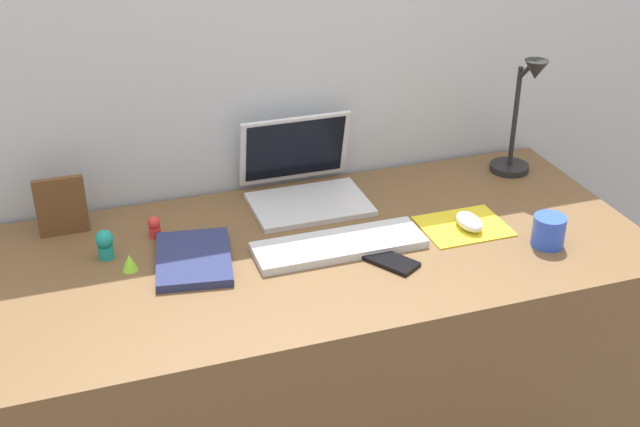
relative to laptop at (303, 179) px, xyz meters
name	(u,v)px	position (x,y,z in m)	size (l,w,h in m)	color
back_wall	(265,173)	(-0.07, 0.14, -0.04)	(2.83, 0.05, 1.52)	#B2B7C1
desk	(310,371)	(-0.07, -0.26, -0.42)	(1.63, 0.72, 0.74)	brown
laptop	(303,179)	(0.00, 0.00, 0.00)	(0.30, 0.26, 0.21)	silver
keyboard	(339,245)	(0.00, -0.29, -0.04)	(0.41, 0.13, 0.02)	silver
mousepad	(463,226)	(0.33, -0.28, -0.05)	(0.21, 0.17, 0.00)	yellow
mouse	(469,222)	(0.34, -0.30, -0.03)	(0.06, 0.10, 0.03)	silver
cell_phone	(390,261)	(0.09, -0.38, -0.05)	(0.06, 0.13, 0.01)	black
desk_lamp	(521,120)	(0.61, -0.06, 0.11)	(0.11, 0.16, 0.35)	black
notebook_pad	(194,259)	(-0.34, -0.24, -0.04)	(0.17, 0.24, 0.02)	navy
picture_frame	(61,206)	(-0.61, 0.00, 0.02)	(0.12, 0.02, 0.15)	brown
coffee_mug	(549,231)	(0.48, -0.43, -0.02)	(0.08, 0.08, 0.08)	blue
toy_figurine_lime	(130,262)	(-0.48, -0.22, -0.03)	(0.04, 0.04, 0.04)	#8CDB33
toy_figurine_red	(154,227)	(-0.41, -0.09, -0.03)	(0.03, 0.03, 0.05)	red
toy_figurine_teal	(105,243)	(-0.53, -0.15, -0.02)	(0.04, 0.04, 0.07)	teal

